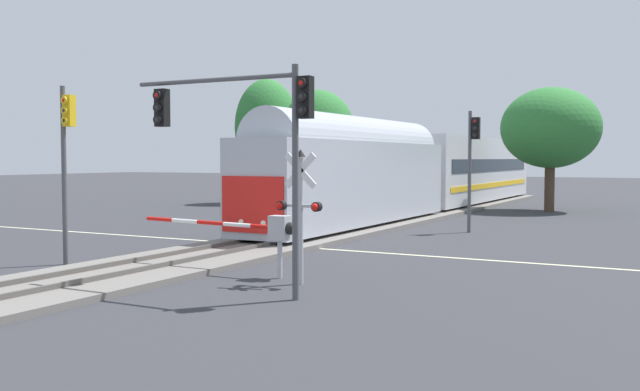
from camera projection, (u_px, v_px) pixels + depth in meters
ground_plane at (271, 245)px, 27.73m from camera, size 220.00×220.00×0.00m
road_centre_stripe at (271, 245)px, 27.73m from camera, size 44.00×0.20×0.01m
railway_track at (271, 243)px, 27.73m from camera, size 4.40×80.00×0.32m
commuter_train at (425, 169)px, 43.30m from camera, size 3.04×41.42×5.16m
crossing_gate_near at (263, 229)px, 20.29m from camera, size 5.47×0.40×1.80m
crossing_signal_mast at (300, 202)px, 19.03m from camera, size 1.36×0.44×3.68m
crossing_gate_far at (274, 199)px, 35.05m from camera, size 5.13×0.40×1.80m
traffic_signal_far_side at (472, 151)px, 32.25m from camera, size 0.53×0.38×5.60m
traffic_signal_median at (66, 145)px, 22.43m from camera, size 0.53×0.38×5.74m
traffic_signal_near_right at (246, 123)px, 17.45m from camera, size 5.28×0.38×5.67m
oak_behind_train at (318, 132)px, 48.32m from camera, size 5.03×5.03×8.14m
pine_left_background at (267, 127)px, 53.27m from camera, size 4.82×4.82×9.43m
elm_centre_background at (551, 128)px, 45.28m from camera, size 6.31×6.31×8.00m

